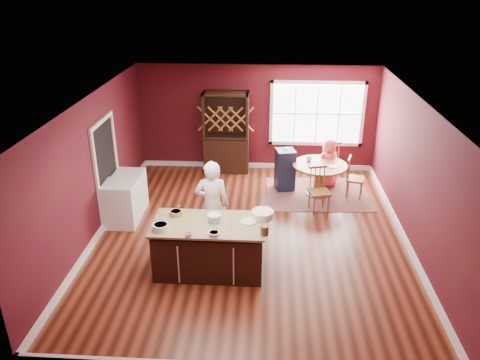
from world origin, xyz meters
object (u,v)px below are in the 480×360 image
at_px(baker, 212,205).
at_px(chair_south, 320,190).
at_px(kitchen_island, 209,248).
at_px(washer, 121,204).
at_px(layer_cake, 214,218).
at_px(chair_north, 328,160).
at_px(dryer, 130,191).
at_px(toddler, 287,156).
at_px(high_chair, 285,169).
at_px(chair_east, 355,177).
at_px(seated_woman, 328,163).
at_px(dining_table, 319,173).
at_px(hutch, 226,133).

relative_size(baker, chair_south, 1.72).
xyz_separation_m(kitchen_island, washer, (-1.98, 1.49, 0.02)).
bearing_deg(washer, layer_cake, -34.46).
height_order(chair_north, dryer, chair_north).
distance_m(chair_south, toddler, 1.42).
relative_size(layer_cake, chair_north, 0.29).
bearing_deg(high_chair, toddler, 62.34).
bearing_deg(chair_south, chair_east, 27.71).
distance_m(kitchen_island, seated_woman, 4.37).
bearing_deg(dining_table, toddler, 154.98).
bearing_deg(high_chair, chair_north, 15.50).
height_order(high_chair, hutch, hutch).
bearing_deg(kitchen_island, toddler, 68.30).
xyz_separation_m(kitchen_island, high_chair, (1.37, 3.40, 0.08)).
bearing_deg(dryer, high_chair, 20.73).
bearing_deg(kitchen_island, layer_cake, 42.57).
distance_m(toddler, dryer, 3.67).
xyz_separation_m(chair_east, hutch, (-3.07, 1.32, 0.56)).
relative_size(kitchen_island, layer_cake, 6.17).
bearing_deg(high_chair, hutch, 131.25).
bearing_deg(dining_table, dryer, -165.99).
height_order(chair_east, dryer, chair_east).
relative_size(chair_east, toddler, 3.66).
bearing_deg(toddler, dryer, -157.78).
bearing_deg(chair_east, washer, 123.44).
relative_size(dining_table, seated_woman, 1.04).
height_order(kitchen_island, baker, baker).
height_order(layer_cake, chair_south, layer_cake).
height_order(chair_east, chair_south, chair_south).
height_order(layer_cake, hutch, hutch).
xyz_separation_m(hutch, dryer, (-1.87, -2.30, -0.60)).
xyz_separation_m(chair_north, high_chair, (-1.06, -0.60, -0.01)).
relative_size(chair_south, high_chair, 0.98).
bearing_deg(kitchen_island, chair_south, 47.93).
bearing_deg(high_chair, baker, -131.72).
xyz_separation_m(dining_table, hutch, (-2.25, 1.27, 0.50)).
relative_size(dining_table, high_chair, 1.20).
bearing_deg(toddler, baker, -117.40).
distance_m(layer_cake, toddler, 3.68).
bearing_deg(hutch, chair_east, -23.28).
bearing_deg(chair_north, toddler, -6.32).
height_order(dining_table, washer, washer).
distance_m(seated_woman, hutch, 2.66).
bearing_deg(dining_table, baker, -132.16).
relative_size(chair_south, seated_woman, 0.84).
height_order(chair_north, washer, chair_north).
bearing_deg(dining_table, layer_cake, -123.77).
bearing_deg(washer, hutch, 57.48).
height_order(dining_table, seated_woman, seated_woman).
bearing_deg(chair_north, chair_south, 46.79).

